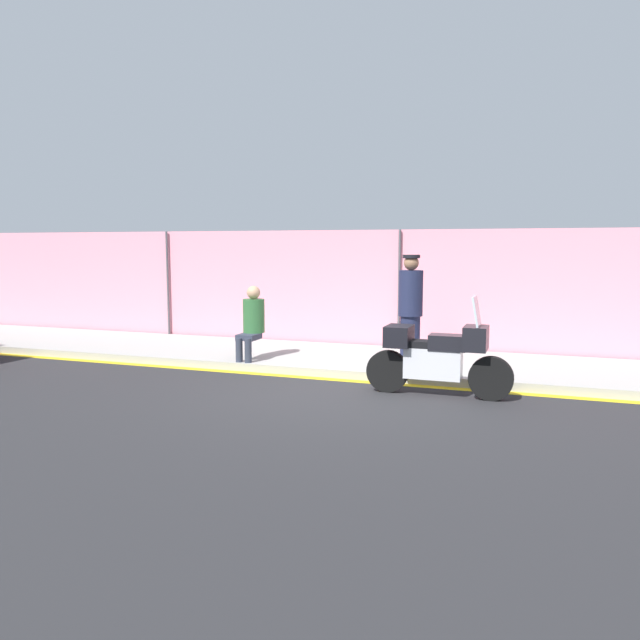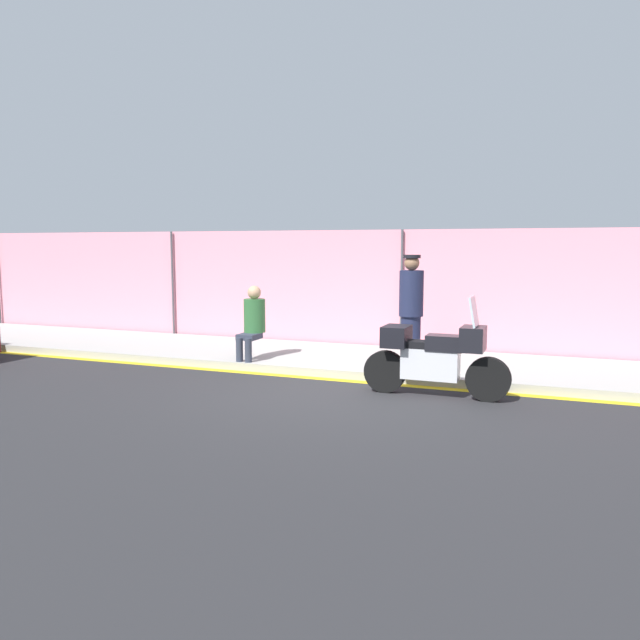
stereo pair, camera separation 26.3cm
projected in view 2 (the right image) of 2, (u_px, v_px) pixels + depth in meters
name	position (u px, v px, depth m)	size (l,w,h in m)	color
ground_plane	(342.00, 393.00, 9.12)	(120.00, 120.00, 0.00)	#262628
sidewalk	(383.00, 362.00, 11.17)	(39.47, 2.67, 0.14)	#9E9E99
curb_paint_stripe	(359.00, 382.00, 9.86)	(39.47, 0.18, 0.01)	gold
storefront_fence	(403.00, 292.00, 12.35)	(37.49, 0.17, 2.46)	pink
motorcycle	(434.00, 356.00, 8.84)	(2.09, 0.51, 1.45)	black
officer_standing	(411.00, 307.00, 10.77)	(0.42, 0.42, 1.85)	#191E38
person_seated_on_curb	(253.00, 319.00, 11.03)	(0.38, 0.67, 1.30)	#2D3342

